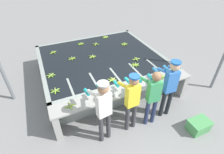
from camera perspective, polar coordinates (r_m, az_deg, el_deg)
The scene contains 23 objects.
ground_plane at distance 5.10m, azimuth 5.69°, elevation -12.68°, with size 80.00×80.00×0.00m, color gray.
wash_tank at distance 6.35m, azimuth -3.58°, elevation 3.48°, with size 4.05×3.51×0.82m.
work_ledge at distance 4.82m, azimuth 4.81°, elevation -6.29°, with size 4.05×0.45×0.82m.
worker_0 at distance 3.84m, azimuth -2.87°, elevation -9.71°, with size 0.47×0.74×1.75m.
worker_1 at distance 4.13m, azimuth 6.40°, elevation -6.78°, with size 0.43×0.73×1.69m.
worker_2 at distance 4.36m, azimuth 13.15°, elevation -5.47°, with size 0.45×0.73×1.65m.
worker_3 at distance 4.65m, azimuth 18.31°, elevation -2.13°, with size 0.44×0.74×1.76m.
banana_bunch_floating_0 at distance 4.82m, azimuth -18.07°, elevation -4.27°, with size 0.27×0.28×0.08m.
banana_bunch_floating_1 at distance 6.11m, azimuth -6.44°, elevation 6.66°, with size 0.28×0.27×0.08m.
banana_bunch_floating_2 at distance 4.95m, azimuth 0.07°, elevation -0.88°, with size 0.27×0.28×0.08m.
banana_bunch_floating_3 at distance 5.98m, azimuth 7.85°, elevation 5.83°, with size 0.28×0.28×0.08m.
banana_bunch_floating_4 at distance 7.08m, azimuth -10.18°, elevation 10.61°, with size 0.28×0.28×0.08m.
banana_bunch_floating_5 at distance 6.69m, azimuth -18.68°, elevation 7.65°, with size 0.26×0.26×0.08m.
banana_bunch_floating_6 at distance 5.43m, azimuth -19.35°, elevation 0.53°, with size 0.28×0.28×0.08m.
banana_bunch_floating_7 at distance 7.58m, azimuth -2.18°, elevation 12.91°, with size 0.28×0.28×0.08m.
banana_bunch_floating_8 at distance 5.66m, azimuth 7.56°, elevation 4.00°, with size 0.27×0.28×0.08m.
banana_bunch_floating_9 at distance 6.97m, azimuth 4.03°, elevation 10.68°, with size 0.28×0.28×0.08m.
banana_bunch_floating_10 at distance 6.11m, azimuth -12.96°, elevation 5.93°, with size 0.27×0.28×0.08m.
banana_bunch_floating_11 at distance 6.98m, azimuth -5.35°, elevation 10.65°, with size 0.25×0.25×0.08m.
banana_bunch_ledge_0 at distance 4.29m, azimuth -13.50°, elevation -9.12°, with size 0.28×0.28×0.08m.
banana_bunch_ledge_1 at distance 5.27m, azimuth 15.94°, elevation 0.16°, with size 0.28×0.28×0.08m.
knife_0 at distance 4.45m, azimuth 0.61°, elevation -6.09°, with size 0.35×0.04×0.02m.
crate at distance 5.17m, azimuth 26.44°, elevation -14.03°, with size 0.55×0.39×0.32m.
Camera 1 is at (-1.81, -2.85, 3.82)m, focal length 28.00 mm.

